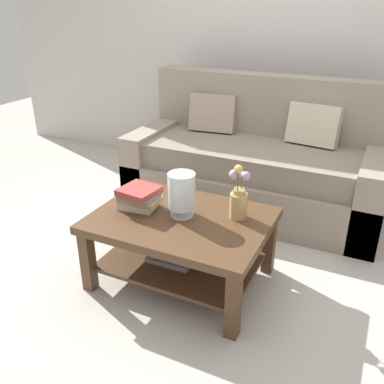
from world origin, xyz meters
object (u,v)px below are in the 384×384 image
couch (256,164)px  book_stack_main (139,197)px  coffee_table (181,235)px  glass_hurricane_vase (182,192)px  flower_pitcher (239,198)px

couch → book_stack_main: (-0.36, -1.25, 0.16)m
coffee_table → book_stack_main: (-0.28, -0.01, 0.20)m
book_stack_main → coffee_table: bearing=2.0°
glass_hurricane_vase → flower_pitcher: 0.33m
glass_hurricane_vase → flower_pitcher: bearing=21.3°
coffee_table → book_stack_main: bearing=-178.0°
coffee_table → glass_hurricane_vase: size_ratio=3.84×
coffee_table → glass_hurricane_vase: (-0.00, 0.02, 0.28)m
couch → book_stack_main: size_ratio=7.93×
glass_hurricane_vase → flower_pitcher: size_ratio=0.79×
coffee_table → flower_pitcher: bearing=24.3°
coffee_table → book_stack_main: 0.35m
glass_hurricane_vase → couch: bearing=86.4°
couch → glass_hurricane_vase: bearing=-93.6°
coffee_table → book_stack_main: size_ratio=4.02×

